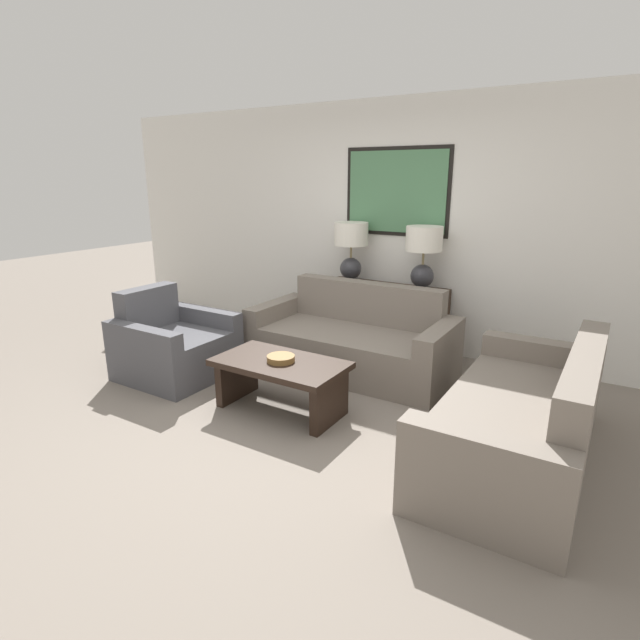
{
  "coord_description": "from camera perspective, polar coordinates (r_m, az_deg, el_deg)",
  "views": [
    {
      "loc": [
        2.18,
        -2.78,
        1.86
      ],
      "look_at": [
        -0.02,
        0.78,
        0.65
      ],
      "focal_mm": 28.0,
      "sensor_mm": 36.0,
      "label": 1
    }
  ],
  "objects": [
    {
      "name": "table_lamp_right",
      "position": [
        5.21,
        11.75,
        7.79
      ],
      "size": [
        0.37,
        0.37,
        0.65
      ],
      "color": "#333338",
      "rests_on": "console_table"
    },
    {
      "name": "armchair_near_back_wall",
      "position": [
        5.0,
        -16.37,
        -2.94
      ],
      "size": [
        0.91,
        0.91,
        0.83
      ],
      "color": "#4C4C51",
      "rests_on": "ground_plane"
    },
    {
      "name": "couch_by_side",
      "position": [
        3.65,
        22.16,
        -10.75
      ],
      "size": [
        0.9,
        1.97,
        0.83
      ],
      "color": "slate",
      "rests_on": "ground_plane"
    },
    {
      "name": "couch_by_back_wall",
      "position": [
        4.94,
        3.75,
        -2.57
      ],
      "size": [
        1.97,
        0.9,
        0.83
      ],
      "color": "slate",
      "rests_on": "ground_plane"
    },
    {
      "name": "decorative_bowl",
      "position": [
        4.02,
        -4.5,
        -4.4
      ],
      "size": [
        0.22,
        0.22,
        0.05
      ],
      "color": "olive",
      "rests_on": "coffee_table"
    },
    {
      "name": "console_table",
      "position": [
        5.52,
        7.25,
        0.26
      ],
      "size": [
        1.35,
        0.4,
        0.73
      ],
      "color": "#332319",
      "rests_on": "ground_plane"
    },
    {
      "name": "ground_plane",
      "position": [
        3.99,
        -5.76,
        -11.72
      ],
      "size": [
        20.0,
        20.0,
        0.0
      ],
      "primitive_type": "plane",
      "color": "slate"
    },
    {
      "name": "table_lamp_left",
      "position": [
        5.55,
        3.57,
        8.58
      ],
      "size": [
        0.37,
        0.37,
        0.65
      ],
      "color": "#333338",
      "rests_on": "console_table"
    },
    {
      "name": "back_wall",
      "position": [
        5.6,
        8.81,
        10.51
      ],
      "size": [
        7.87,
        0.12,
        2.65
      ],
      "color": "silver",
      "rests_on": "ground_plane"
    },
    {
      "name": "coffee_table",
      "position": [
        4.08,
        -4.54,
        -6.27
      ],
      "size": [
        1.06,
        0.59,
        0.43
      ],
      "color": "black",
      "rests_on": "ground_plane"
    }
  ]
}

